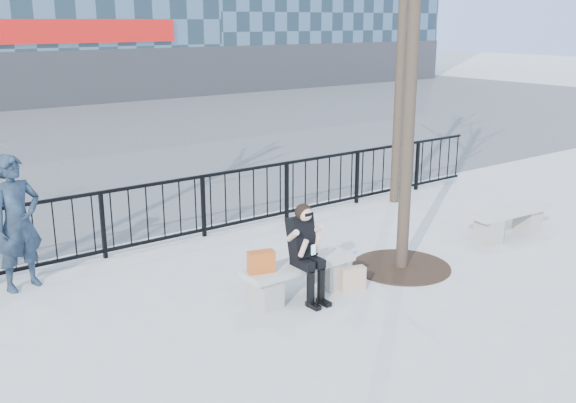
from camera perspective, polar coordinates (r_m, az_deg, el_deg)
ground at (r=8.93m, az=1.01°, el=-8.36°), size 120.00×120.00×0.00m
street_surface at (r=22.32m, az=-23.25°, el=5.11°), size 60.00×23.00×0.01m
railing at (r=11.12m, az=-8.43°, el=-0.56°), size 14.00×0.06×1.10m
tree_grate at (r=10.05m, az=10.03°, el=-5.71°), size 1.50×1.50×0.02m
bench_main at (r=8.81m, az=1.02°, el=-6.57°), size 1.65×0.46×0.49m
bench_second at (r=11.86m, az=19.07°, el=-1.47°), size 1.70×0.47×0.50m
seated_woman at (r=8.56m, az=1.68°, el=-4.62°), size 0.50×0.64×1.34m
handbag at (r=8.37m, az=-2.40°, el=-5.38°), size 0.38×0.25×0.29m
shopping_bag at (r=9.08m, az=5.76°, el=-6.85°), size 0.38×0.23×0.34m
standing_man at (r=9.61m, az=-22.92°, el=-1.75°), size 0.80×0.63×1.92m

